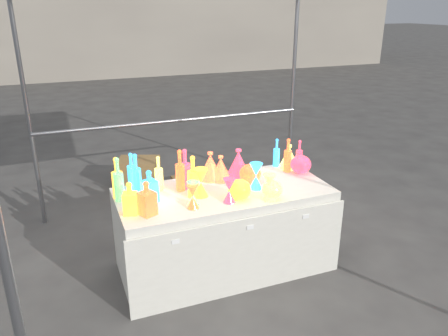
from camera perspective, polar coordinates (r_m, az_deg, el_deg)
name	(u,v)px	position (r m, az deg, el deg)	size (l,w,h in m)	color
ground	(224,266)	(4.06, 0.00, -12.66)	(80.00, 80.00, 0.00)	#5E5B57
display_table	(224,230)	(3.86, 0.05, -8.08)	(1.84, 0.83, 0.75)	silver
cardboard_box_closed	(139,173)	(5.72, -11.02, -0.63)	(0.51, 0.37, 0.37)	#9B7646
cardboard_box_flat	(206,180)	(5.80, -2.40, -1.58)	(0.78, 0.56, 0.07)	#9B7646
bottle_0	(117,177)	(3.60, -13.78, -1.20)	(0.09, 0.09, 0.34)	red
bottle_1	(132,171)	(3.76, -11.98, -0.34)	(0.07, 0.07, 0.32)	green
bottle_2	(180,170)	(3.65, -5.76, -0.28)	(0.08, 0.08, 0.36)	orange
bottle_3	(185,169)	(3.69, -5.11, -0.10)	(0.09, 0.09, 0.35)	#1F2EB9
bottle_4	(159,173)	(3.69, -8.52, -0.66)	(0.07, 0.07, 0.30)	#14767D
bottle_5	(118,179)	(3.54, -13.63, -1.45)	(0.08, 0.08, 0.36)	#B023A0
bottle_6	(193,176)	(3.52, -4.08, -1.11)	(0.09, 0.09, 0.35)	red
bottle_7	(136,174)	(3.63, -11.41, -0.79)	(0.08, 0.08, 0.35)	green
decanter_0	(130,198)	(3.32, -12.19, -3.86)	(0.10, 0.10, 0.26)	red
decanter_1	(147,198)	(3.27, -10.04, -3.90)	(0.11, 0.11, 0.27)	orange
decanter_2	(150,186)	(3.49, -9.70, -2.34)	(0.11, 0.11, 0.27)	green
hourglass_0	(193,197)	(3.35, -4.11, -3.76)	(0.09, 0.09, 0.19)	orange
hourglass_1	(229,191)	(3.44, 0.70, -2.96)	(0.10, 0.10, 0.20)	#1F2EB9
hourglass_2	(269,187)	(3.49, 5.91, -2.52)	(0.11, 0.11, 0.22)	#14767D
hourglass_3	(193,193)	(3.40, -4.06, -3.34)	(0.10, 0.10, 0.20)	#B023A0
hourglass_4	(201,183)	(3.54, -3.04, -1.92)	(0.12, 0.12, 0.24)	red
hourglass_5	(256,176)	(3.70, 4.20, -1.05)	(0.11, 0.11, 0.23)	green
globe_0	(239,191)	(3.50, 2.03, -2.97)	(0.19, 0.19, 0.15)	red
globe_1	(272,191)	(3.53, 6.29, -2.99)	(0.17, 0.17, 0.14)	#14767D
globe_2	(250,175)	(3.82, 3.43, -0.89)	(0.19, 0.19, 0.15)	orange
globe_3	(301,165)	(4.10, 9.98, 0.34)	(0.19, 0.19, 0.15)	#1F2EB9
lampshade_0	(221,168)	(3.87, -0.42, 0.01)	(0.19, 0.19, 0.23)	gold
lampshade_1	(210,166)	(3.89, -1.78, 0.31)	(0.21, 0.21, 0.25)	gold
lampshade_2	(238,164)	(3.91, 1.89, 0.57)	(0.23, 0.23, 0.27)	#1F2EB9
lampshade_3	(289,156)	(4.21, 8.50, 1.53)	(0.19, 0.19, 0.23)	#14767D
bottle_8	(277,153)	(4.22, 6.88, 2.02)	(0.06, 0.06, 0.28)	green
bottle_9	(288,155)	(4.09, 8.33, 1.66)	(0.07, 0.07, 0.32)	orange
bottle_10	(299,154)	(4.20, 9.79, 1.79)	(0.06, 0.06, 0.28)	#1F2EB9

